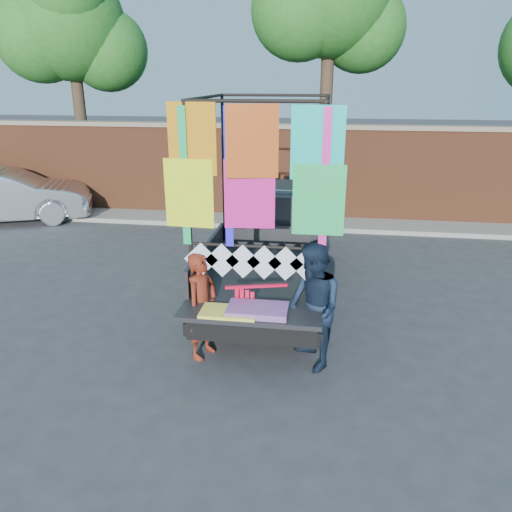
# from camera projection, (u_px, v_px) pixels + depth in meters

# --- Properties ---
(ground) EXTENTS (90.00, 90.00, 0.00)m
(ground) POSITION_uv_depth(u_px,v_px,m) (243.00, 335.00, 7.76)
(ground) COLOR #38383A
(ground) RESTS_ON ground
(brick_wall) EXTENTS (30.00, 0.45, 2.61)m
(brick_wall) POSITION_uv_depth(u_px,v_px,m) (286.00, 171.00, 13.84)
(brick_wall) COLOR brown
(brick_wall) RESTS_ON ground
(curb) EXTENTS (30.00, 1.20, 0.12)m
(curb) POSITION_uv_depth(u_px,v_px,m) (282.00, 222.00, 13.61)
(curb) COLOR gray
(curb) RESTS_ON ground
(tree_left) EXTENTS (4.20, 3.30, 7.05)m
(tree_left) POSITION_uv_depth(u_px,v_px,m) (70.00, 29.00, 14.49)
(tree_left) COLOR #38281C
(tree_left) RESTS_ON ground
(tree_mid) EXTENTS (4.20, 3.30, 7.73)m
(tree_mid) POSITION_uv_depth(u_px,v_px,m) (331.00, 1.00, 13.27)
(tree_mid) COLOR #38281C
(tree_mid) RESTS_ON ground
(pickup_truck) EXTENTS (2.23, 5.61, 3.53)m
(pickup_truck) POSITION_uv_depth(u_px,v_px,m) (276.00, 240.00, 9.43)
(pickup_truck) COLOR black
(pickup_truck) RESTS_ON ground
(sedan) EXTENTS (4.75, 3.09, 1.48)m
(sedan) POSITION_uv_depth(u_px,v_px,m) (4.00, 196.00, 13.60)
(sedan) COLOR silver
(sedan) RESTS_ON ground
(woman) EXTENTS (0.55, 0.66, 1.54)m
(woman) POSITION_uv_depth(u_px,v_px,m) (202.00, 306.00, 6.95)
(woman) COLOR maroon
(woman) RESTS_ON ground
(man) EXTENTS (0.98, 1.06, 1.76)m
(man) POSITION_uv_depth(u_px,v_px,m) (313.00, 307.00, 6.65)
(man) COLOR #152234
(man) RESTS_ON ground
(streamer_bundle) EXTENTS (0.83, 0.26, 0.59)m
(streamer_bundle) POSITION_uv_depth(u_px,v_px,m) (249.00, 298.00, 6.76)
(streamer_bundle) COLOR red
(streamer_bundle) RESTS_ON ground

